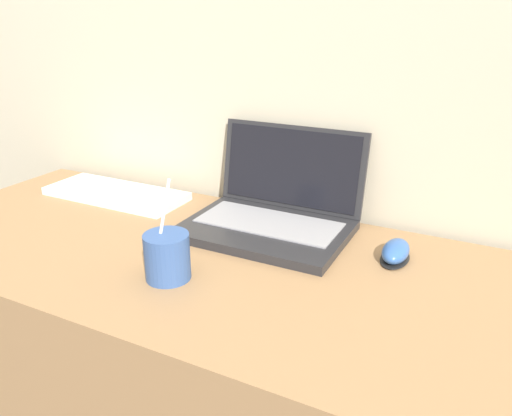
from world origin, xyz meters
name	(u,v)px	position (x,y,z in m)	size (l,w,h in m)	color
wall_back	(271,4)	(0.00, 0.64, 1.25)	(7.00, 0.04, 2.50)	#BCB299
desk	(205,399)	(0.00, 0.30, 0.38)	(1.42, 0.60, 0.77)	#936D47
laptop	(274,209)	(0.08, 0.49, 0.81)	(0.36, 0.29, 0.22)	#232326
drink_cup	(167,255)	(0.01, 0.19, 0.82)	(0.08, 0.08, 0.19)	#33518C
computer_mouse	(396,252)	(0.37, 0.45, 0.79)	(0.06, 0.10, 0.04)	black
external_keyboard	(116,194)	(-0.38, 0.48, 0.78)	(0.39, 0.15, 0.02)	silver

